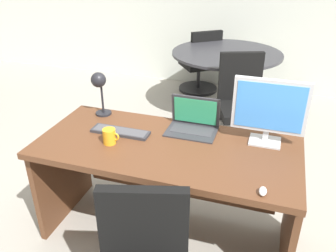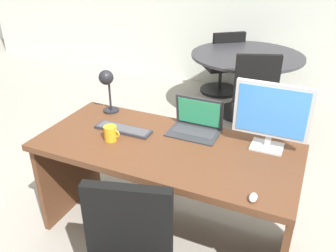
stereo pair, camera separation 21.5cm
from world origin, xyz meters
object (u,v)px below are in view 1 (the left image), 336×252
desk (168,168)px  desk_lamp (99,85)px  meeting_table (226,67)px  meeting_chair_near (241,112)px  keyboard (120,132)px  monitor (270,108)px  laptop (194,120)px  meeting_chair_far (201,67)px  coffee_mug (110,136)px  mouse (263,191)px

desk → desk_lamp: size_ratio=4.99×
desk → desk_lamp: desk_lamp is taller
meeting_table → meeting_chair_near: (0.31, -0.83, -0.19)m
desk_lamp → meeting_chair_near: size_ratio=0.35×
keyboard → meeting_table: (0.36, 2.22, -0.18)m
monitor → meeting_table: (-0.59, 2.04, -0.41)m
laptop → meeting_table: size_ratio=0.26×
desk → meeting_chair_far: 2.84m
coffee_mug → meeting_chair_far: size_ratio=0.12×
meeting_table → laptop: bearing=-87.1°
laptop → meeting_chair_far: laptop is taller
meeting_chair_near → desk: bearing=-102.9°
laptop → keyboard: size_ratio=0.84×
laptop → coffee_mug: size_ratio=3.03×
meeting_table → meeting_chair_near: size_ratio=1.35×
mouse → desk_lamp: (-1.23, 0.59, 0.23)m
mouse → meeting_chair_near: meeting_chair_near is taller
keyboard → desk_lamp: (-0.25, 0.22, 0.23)m
monitor → coffee_mug: bearing=-161.2°
desk → mouse: 0.76m
coffee_mug → meeting_chair_near: 1.73m
laptop → desk_lamp: bearing=-179.8°
laptop → meeting_chair_near: 1.27m
keyboard → coffee_mug: coffee_mug is taller
keyboard → meeting_chair_far: 2.83m
laptop → mouse: 0.79m
desk_lamp → mouse: bearing=-25.4°
keyboard → desk_lamp: size_ratio=1.19×
keyboard → mouse: bearing=-20.7°
coffee_mug → meeting_table: coffee_mug is taller
mouse → meeting_table: mouse is taller
desk → keyboard: keyboard is taller
mouse → desk_lamp: desk_lamp is taller
coffee_mug → meeting_table: bearing=81.2°
monitor → meeting_chair_near: 1.38m
meeting_chair_near → meeting_chair_far: size_ratio=1.08×
keyboard → meeting_table: 2.26m
keyboard → laptop: bearing=25.3°
mouse → meeting_chair_far: 3.37m
meeting_table → meeting_chair_near: meeting_chair_near is taller
coffee_mug → meeting_table: size_ratio=0.09×
laptop → meeting_chair_near: size_ratio=0.35×
desk → laptop: bearing=64.1°
desk → meeting_table: 2.23m
keyboard → coffee_mug: bearing=-92.2°
desk_lamp → coffee_mug: 0.48m
laptop → desk_lamp: desk_lamp is taller
keyboard → meeting_chair_far: bearing=91.6°
mouse → meeting_table: 2.67m
desk → monitor: 0.78m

